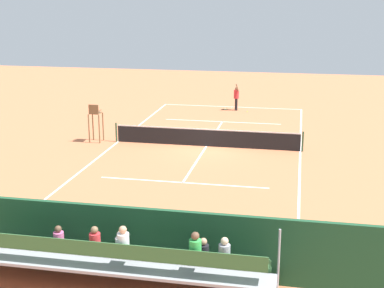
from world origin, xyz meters
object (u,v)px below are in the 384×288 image
at_px(equipment_bag, 160,257).
at_px(tennis_racket, 225,109).
at_px(bleacher_stand, 114,262).
at_px(courtside_bench, 229,250).
at_px(tennis_player, 236,96).
at_px(tennis_ball_near, 247,112).
at_px(umpire_chair, 95,119).
at_px(tennis_net, 206,137).

distance_m(equipment_bag, tennis_racket, 23.47).
distance_m(bleacher_stand, courtside_bench, 3.55).
bearing_deg(tennis_racket, bleacher_stand, 91.13).
bearing_deg(tennis_player, courtside_bench, 96.26).
bearing_deg(tennis_ball_near, tennis_player, -31.07).
xyz_separation_m(umpire_chair, equipment_bag, (-7.06, 13.14, -1.13)).
height_order(tennis_net, tennis_player, tennis_player).
xyz_separation_m(tennis_net, umpire_chair, (6.20, 0.26, 0.81)).
bearing_deg(tennis_net, equipment_bag, 93.69).
bearing_deg(umpire_chair, tennis_racket, -119.49).
relative_size(courtside_bench, tennis_player, 0.93).
relative_size(umpire_chair, equipment_bag, 2.38).
bearing_deg(umpire_chair, courtside_bench, 125.18).
xyz_separation_m(bleacher_stand, tennis_racket, (0.50, -25.38, -0.92)).
relative_size(courtside_bench, tennis_racket, 3.31).
height_order(tennis_net, tennis_ball_near, tennis_net).
relative_size(bleacher_stand, courtside_bench, 5.03).
bearing_deg(equipment_bag, tennis_net, -86.31).
height_order(bleacher_stand, umpire_chair, bleacher_stand).
bearing_deg(tennis_net, tennis_player, -92.51).
relative_size(tennis_net, tennis_player, 5.35).
distance_m(umpire_chair, tennis_player, 12.13).
height_order(tennis_player, tennis_ball_near, tennis_player).
height_order(bleacher_stand, tennis_player, bleacher_stand).
relative_size(umpire_chair, courtside_bench, 1.19).
xyz_separation_m(tennis_net, tennis_racket, (0.38, -10.03, -0.49)).
distance_m(umpire_chair, tennis_racket, 11.89).
relative_size(bleacher_stand, umpire_chair, 4.23).
distance_m(bleacher_stand, umpire_chair, 16.36).
relative_size(courtside_bench, tennis_ball_near, 27.27).
height_order(umpire_chair, courtside_bench, umpire_chair).
height_order(umpire_chair, tennis_ball_near, umpire_chair).
relative_size(umpire_chair, tennis_ball_near, 32.42).
distance_m(tennis_player, tennis_racket, 1.30).
distance_m(tennis_net, tennis_player, 9.91).
xyz_separation_m(tennis_net, bleacher_stand, (-0.12, 15.35, 0.43)).
distance_m(tennis_net, equipment_bag, 13.43).
xyz_separation_m(tennis_net, tennis_player, (-0.43, -9.89, 0.51)).
relative_size(tennis_racket, tennis_ball_near, 8.25).
distance_m(umpire_chair, tennis_ball_near, 12.27).
height_order(equipment_bag, tennis_ball_near, equipment_bag).
relative_size(umpire_chair, tennis_player, 1.11).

